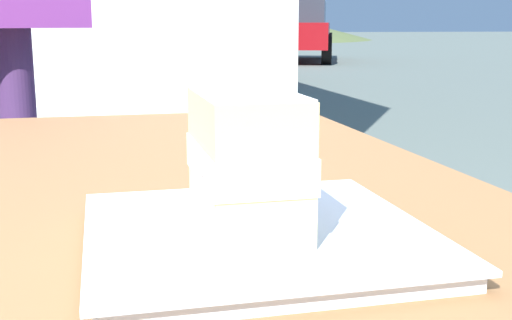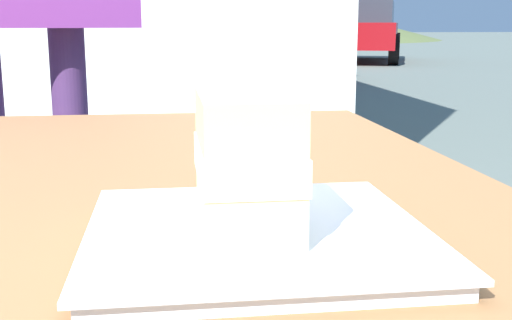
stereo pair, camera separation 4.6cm
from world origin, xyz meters
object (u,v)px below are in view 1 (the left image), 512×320
Objects in this scene: parked_car_near at (136,31)px; cake_slice at (246,161)px; parked_car_extra at (133,26)px; dessert_plate at (256,236)px; parked_car_far at (292,29)px.

cake_slice is at bearing -2.79° from parked_car_near.
parked_car_extra is (-12.20, 0.61, 0.05)m from parked_car_near.
parked_car_extra reaches higher than cake_slice.
parked_car_near reaches higher than dessert_plate.
parked_car_extra is (-6.64, -3.48, 0.06)m from parked_car_far.
parked_car_near is (-9.64, 0.47, 0.01)m from cake_slice.
parked_car_near is at bearing -36.29° from parked_car_far.
dessert_plate is at bearing -16.66° from parked_car_far.
parked_car_far reaches higher than dessert_plate.
parked_car_far is at bearing 27.67° from parked_car_extra.
parked_car_near reaches higher than parked_car_far.
parked_car_extra reaches higher than parked_car_near.
parked_car_far is at bearing 163.34° from dessert_plate.
cake_slice reaches higher than dessert_plate.
parked_car_far is 1.05× the size of parked_car_extra.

